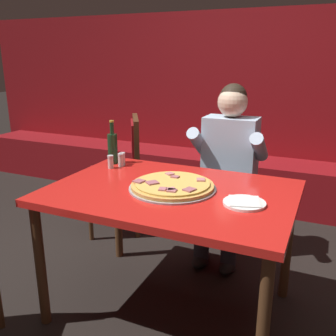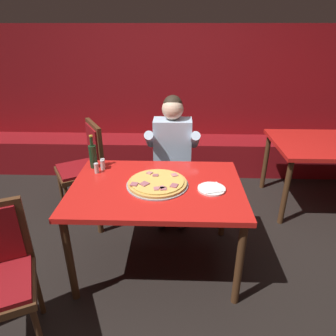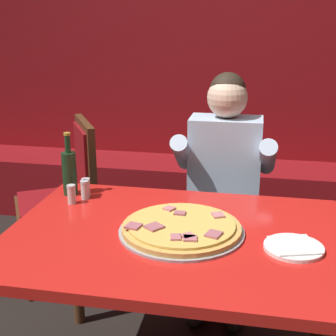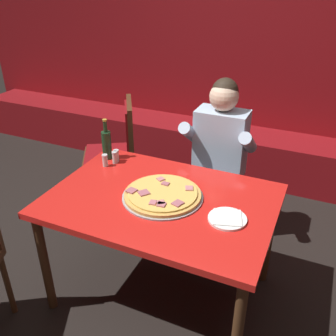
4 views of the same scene
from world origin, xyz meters
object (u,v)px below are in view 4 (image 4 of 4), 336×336
at_px(pizza, 163,195).
at_px(plate_white_paper, 227,219).
at_px(shaker_parmesan, 105,161).
at_px(dining_chair_side_aisle, 118,148).
at_px(shaker_oregano, 115,158).
at_px(shaker_black_pepper, 116,156).
at_px(beer_bottle, 107,144).
at_px(diner_seated_blue_shirt, 217,157).
at_px(main_dining_table, 161,209).

bearing_deg(pizza, plate_white_paper, -8.36).
height_order(shaker_parmesan, dining_chair_side_aisle, dining_chair_side_aisle).
xyz_separation_m(pizza, dining_chair_side_aisle, (-0.82, 0.83, -0.21)).
xyz_separation_m(shaker_oregano, dining_chair_side_aisle, (-0.33, 0.56, -0.23)).
xyz_separation_m(shaker_oregano, shaker_black_pepper, (-0.00, 0.03, 0.00)).
bearing_deg(beer_bottle, plate_white_paper, -20.51).
bearing_deg(shaker_black_pepper, diner_seated_blue_shirt, 37.54).
xyz_separation_m(diner_seated_blue_shirt, dining_chair_side_aisle, (-0.92, 0.08, -0.14)).
bearing_deg(shaker_oregano, diner_seated_blue_shirt, 39.42).
xyz_separation_m(shaker_parmesan, diner_seated_blue_shirt, (0.62, 0.55, -0.09)).
height_order(main_dining_table, shaker_black_pepper, shaker_black_pepper).
height_order(pizza, shaker_parmesan, shaker_parmesan).
bearing_deg(shaker_parmesan, shaker_black_pepper, 70.96).
relative_size(main_dining_table, shaker_parmesan, 15.36).
bearing_deg(shaker_oregano, dining_chair_side_aisle, 120.59).
height_order(main_dining_table, diner_seated_blue_shirt, diner_seated_blue_shirt).
height_order(main_dining_table, shaker_oregano, shaker_oregano).
distance_m(beer_bottle, dining_chair_side_aisle, 0.65).
relative_size(main_dining_table, pizza, 2.76).
distance_m(main_dining_table, diner_seated_blue_shirt, 0.76).
bearing_deg(dining_chair_side_aisle, shaker_parmesan, -64.81).
distance_m(main_dining_table, plate_white_paper, 0.43).
relative_size(pizza, shaker_black_pepper, 5.56).
bearing_deg(dining_chair_side_aisle, pizza, -45.34).
relative_size(pizza, shaker_parmesan, 5.56).
bearing_deg(main_dining_table, plate_white_paper, -7.04).
relative_size(plate_white_paper, shaker_parmesan, 2.44).
height_order(shaker_oregano, dining_chair_side_aisle, dining_chair_side_aisle).
bearing_deg(pizza, diner_seated_blue_shirt, 82.29).
height_order(plate_white_paper, shaker_parmesan, shaker_parmesan).
bearing_deg(shaker_oregano, shaker_parmesan, -119.20).
relative_size(diner_seated_blue_shirt, dining_chair_side_aisle, 1.30).
height_order(pizza, beer_bottle, beer_bottle).
distance_m(shaker_black_pepper, dining_chair_side_aisle, 0.67).
relative_size(beer_bottle, shaker_black_pepper, 3.40).
bearing_deg(shaker_parmesan, main_dining_table, -21.80).
bearing_deg(plate_white_paper, shaker_parmesan, 164.54).
bearing_deg(main_dining_table, beer_bottle, 150.82).
height_order(beer_bottle, dining_chair_side_aisle, beer_bottle).
bearing_deg(shaker_black_pepper, beer_bottle, 169.23).
relative_size(shaker_oregano, diner_seated_blue_shirt, 0.07).
xyz_separation_m(main_dining_table, plate_white_paper, (0.42, -0.05, 0.09)).
xyz_separation_m(main_dining_table, pizza, (0.00, 0.01, 0.10)).
distance_m(plate_white_paper, beer_bottle, 1.05).
height_order(beer_bottle, shaker_oregano, beer_bottle).
bearing_deg(diner_seated_blue_shirt, shaker_black_pepper, -142.46).
distance_m(plate_white_paper, diner_seated_blue_shirt, 0.86).
height_order(diner_seated_blue_shirt, dining_chair_side_aisle, diner_seated_blue_shirt).
relative_size(shaker_oregano, dining_chair_side_aisle, 0.09).
bearing_deg(shaker_oregano, plate_white_paper, -19.88).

